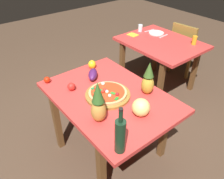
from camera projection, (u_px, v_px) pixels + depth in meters
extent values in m
plane|color=#4C3828|center=(110.00, 149.00, 2.52)|extent=(10.00, 10.00, 0.00)
cube|color=brown|center=(57.00, 122.00, 2.36)|extent=(0.06, 0.06, 0.71)
cube|color=brown|center=(102.00, 174.00, 1.86)|extent=(0.06, 0.06, 0.71)
cube|color=brown|center=(115.00, 94.00, 2.76)|extent=(0.06, 0.06, 0.71)
cube|color=brown|center=(164.00, 131.00, 2.26)|extent=(0.06, 0.06, 0.71)
cube|color=red|center=(109.00, 97.00, 2.10)|extent=(1.24, 0.88, 0.04)
cube|color=brown|center=(122.00, 65.00, 3.37)|extent=(0.06, 0.06, 0.71)
cube|color=brown|center=(160.00, 87.00, 2.89)|extent=(0.06, 0.06, 0.71)
cube|color=brown|center=(156.00, 51.00, 3.75)|extent=(0.06, 0.06, 0.71)
cube|color=brown|center=(195.00, 69.00, 3.27)|extent=(0.06, 0.06, 0.71)
cube|color=#DE3935|center=(161.00, 43.00, 3.11)|extent=(1.08, 0.84, 0.04)
cube|color=olive|center=(198.00, 61.00, 3.80)|extent=(0.04, 0.04, 0.41)
cube|color=olive|center=(181.00, 54.00, 3.99)|extent=(0.04, 0.04, 0.41)
cube|color=olive|center=(188.00, 67.00, 3.61)|extent=(0.04, 0.04, 0.41)
cube|color=olive|center=(170.00, 61.00, 3.80)|extent=(0.04, 0.04, 0.41)
cube|color=olive|center=(187.00, 48.00, 3.67)|extent=(0.44, 0.44, 0.04)
cube|color=olive|center=(183.00, 38.00, 3.44)|extent=(0.40, 0.08, 0.40)
cylinder|color=olive|center=(108.00, 95.00, 2.07)|extent=(0.41, 0.41, 0.02)
cylinder|color=tan|center=(108.00, 93.00, 2.05)|extent=(0.35, 0.35, 0.02)
cylinder|color=#C03C1B|center=(108.00, 92.00, 2.05)|extent=(0.31, 0.31, 0.00)
sphere|color=red|center=(95.00, 95.00, 1.98)|extent=(0.04, 0.04, 0.04)
sphere|color=red|center=(96.00, 88.00, 2.07)|extent=(0.03, 0.03, 0.03)
sphere|color=red|center=(105.00, 90.00, 2.05)|extent=(0.03, 0.03, 0.03)
sphere|color=red|center=(103.00, 92.00, 2.03)|extent=(0.03, 0.03, 0.03)
sphere|color=red|center=(117.00, 94.00, 2.00)|extent=(0.03, 0.03, 0.03)
cube|color=#2D862A|center=(113.00, 93.00, 2.02)|extent=(0.05, 0.04, 0.00)
cube|color=#267E3A|center=(93.00, 88.00, 2.08)|extent=(0.03, 0.05, 0.00)
cube|color=#26792E|center=(95.00, 93.00, 2.02)|extent=(0.05, 0.04, 0.00)
cube|color=#228639|center=(100.00, 91.00, 2.05)|extent=(0.04, 0.05, 0.00)
cube|color=#32732E|center=(104.00, 91.00, 2.05)|extent=(0.04, 0.05, 0.00)
cube|color=#257C25|center=(117.00, 99.00, 1.95)|extent=(0.04, 0.05, 0.00)
sphere|color=white|center=(103.00, 84.00, 2.13)|extent=(0.04, 0.04, 0.04)
sphere|color=white|center=(110.00, 96.00, 1.98)|extent=(0.03, 0.03, 0.03)
sphere|color=white|center=(107.00, 92.00, 2.03)|extent=(0.03, 0.03, 0.03)
cylinder|color=black|center=(120.00, 136.00, 1.49)|extent=(0.08, 0.08, 0.27)
cylinder|color=black|center=(121.00, 116.00, 1.39)|extent=(0.03, 0.03, 0.09)
cylinder|color=black|center=(121.00, 110.00, 1.36)|extent=(0.03, 0.03, 0.02)
ellipsoid|color=gold|center=(148.00, 85.00, 2.06)|extent=(0.12, 0.12, 0.18)
cone|color=#395E23|center=(149.00, 70.00, 1.97)|extent=(0.09, 0.09, 0.14)
ellipsoid|color=#C08639|center=(99.00, 111.00, 1.76)|extent=(0.12, 0.12, 0.19)
cone|color=#336024|center=(98.00, 92.00, 1.65)|extent=(0.10, 0.10, 0.18)
sphere|color=#E7D977|center=(141.00, 107.00, 1.82)|extent=(0.15, 0.15, 0.15)
ellipsoid|color=yellow|center=(92.00, 64.00, 2.48)|extent=(0.08, 0.08, 0.09)
ellipsoid|color=#4D1D58|center=(93.00, 74.00, 2.30)|extent=(0.21, 0.20, 0.09)
sphere|color=red|center=(71.00, 87.00, 2.13)|extent=(0.08, 0.08, 0.08)
sphere|color=red|center=(47.00, 80.00, 2.24)|extent=(0.06, 0.06, 0.06)
cylinder|color=orange|center=(194.00, 40.00, 2.98)|extent=(0.06, 0.06, 0.12)
cylinder|color=silver|center=(140.00, 28.00, 3.38)|extent=(0.07, 0.07, 0.10)
cylinder|color=white|center=(156.00, 33.00, 3.33)|extent=(0.22, 0.22, 0.02)
cube|color=silver|center=(149.00, 31.00, 3.42)|extent=(0.03, 0.18, 0.01)
cube|color=silver|center=(164.00, 36.00, 3.24)|extent=(0.03, 0.18, 0.01)
cube|color=yellow|center=(133.00, 35.00, 3.28)|extent=(0.15, 0.13, 0.01)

